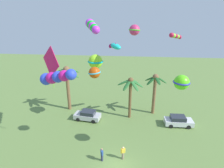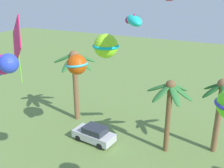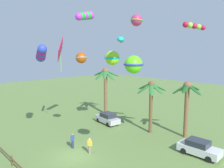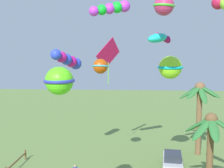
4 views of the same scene
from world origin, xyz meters
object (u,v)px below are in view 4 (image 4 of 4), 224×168
Objects in this scene: kite_ball_1 at (100,66)px; kite_diamond_5 at (108,54)px; palm_tree_1 at (211,137)px; kite_tube_3 at (68,60)px; parked_car_0 at (173,161)px; kite_fish_8 at (159,38)px; kite_ball_2 at (170,67)px; kite_tube_6 at (111,8)px; kite_ball_0 at (59,81)px; kite_ball_4 at (164,6)px; palm_tree_2 at (200,100)px.

kite_ball_1 is 0.35× the size of kite_diamond_5.
palm_tree_1 is 1.75× the size of kite_tube_3.
kite_ball_1 is at bearing -67.26° from parked_car_0.
kite_ball_2 is at bearing 155.57° from kite_fish_8.
kite_tube_6 is (0.76, -4.72, 4.61)m from kite_ball_2.
kite_ball_0 is at bearing -7.45° from kite_ball_1.
kite_ball_4 is at bearing 2.17° from kite_fish_8.
kite_tube_3 is (-6.37, -10.88, 4.86)m from palm_tree_1.
kite_fish_8 is at bearing 61.01° from kite_tube_6.
kite_ball_1 is 0.49× the size of kite_tube_6.
kite_tube_6 is (2.35, -5.33, 13.07)m from parked_car_0.
kite_ball_1 is 4.20m from kite_tube_3.
kite_tube_3 reaches higher than kite_ball_1.
palm_tree_2 is 2.02× the size of kite_tube_3.
palm_tree_1 is at bearing 117.94° from kite_ball_0.
palm_tree_2 reaches higher than palm_tree_1.
kite_ball_4 reaches higher than kite_tube_3.
kite_ball_1 is at bearing -2.77° from kite_diamond_5.
kite_tube_6 reaches higher than palm_tree_2.
kite_ball_2 is at bearing -20.85° from parked_car_0.
palm_tree_1 is at bearing 58.47° from kite_fish_8.
kite_tube_6 is (6.24, -8.47, 8.18)m from palm_tree_2.
kite_ball_2 is (1.60, -0.61, 8.46)m from parked_car_0.
kite_ball_4 reaches higher than parked_car_0.
kite_ball_4 reaches higher than kite_fish_8.
kite_ball_0 is 0.58× the size of kite_tube_3.
kite_diamond_5 is (1.87, -9.10, 4.62)m from palm_tree_2.
kite_ball_2 is at bearing 56.02° from kite_diamond_5.
parked_car_0 is 1.30× the size of kite_tube_6.
kite_fish_8 is (6.30, 4.13, 1.16)m from kite_diamond_5.
parked_car_0 is at bearing 71.36° from kite_diamond_5.
palm_tree_1 is 9.58m from kite_ball_1.
kite_diamond_5 reaches higher than kite_ball_1.
kite_diamond_5 is at bearing -153.70° from kite_ball_4.
kite_ball_0 is 13.08m from kite_diamond_5.
palm_tree_2 is at bearing 124.78° from kite_ball_1.
kite_ball_4 is 9.98m from kite_diamond_5.
palm_tree_2 is at bearing 126.37° from kite_tube_6.
kite_fish_8 is at bearing -23.12° from parked_car_0.
kite_tube_3 is 1.87× the size of kite_fish_8.
palm_tree_2 is 18.43m from kite_ball_0.
palm_tree_1 is 6.71m from kite_ball_2.
kite_ball_0 is at bearing -5.80° from kite_diamond_5.
kite_ball_2 reaches higher than palm_tree_2.
kite_ball_1 is at bearing -131.48° from kite_ball_4.
kite_ball_1 is (-8.35, 1.09, 0.36)m from kite_ball_0.
palm_tree_2 is 13.76m from kite_tube_3.
kite_tube_3 is (-11.00, -2.14, 0.80)m from kite_ball_0.
kite_tube_6 is at bearing 105.53° from kite_ball_1.
palm_tree_1 is at bearing -9.37° from palm_tree_2.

